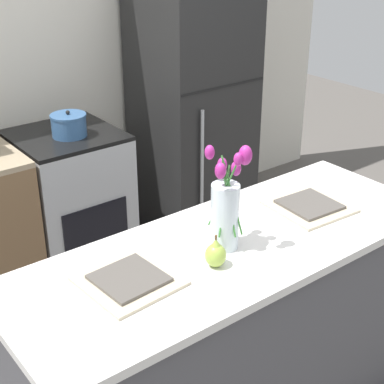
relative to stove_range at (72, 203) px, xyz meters
The scene contains 9 objects.
back_wall 0.98m from the stove_range, 104.01° to the left, with size 5.20×0.08×2.70m.
kitchen_island 1.60m from the stove_range, 93.58° to the right, with size 1.80×0.66×0.96m.
stove_range is the anchor object (origin of this frame).
refrigerator 1.04m from the stove_range, ahead, with size 0.68×0.67×1.78m.
flower_vase 1.74m from the stove_range, 95.01° to the right, with size 0.14×0.17×0.42m.
pear_figurine 1.79m from the stove_range, 98.53° to the right, with size 0.08×0.08×0.13m.
plate_setting_left 1.75m from the stove_range, 109.19° to the right, with size 0.32×0.32×0.02m.
plate_setting_right 1.70m from the stove_range, 77.51° to the right, with size 0.32×0.32×0.02m.
cooking_pot 0.52m from the stove_range, 83.86° to the right, with size 0.21×0.21×0.15m.
Camera 1 is at (-1.30, -1.43, 2.10)m, focal length 55.00 mm.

